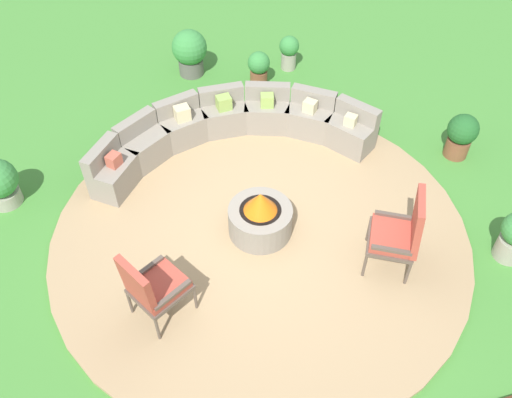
% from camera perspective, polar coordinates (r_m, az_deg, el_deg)
% --- Properties ---
extents(ground_plane, '(24.00, 24.00, 0.00)m').
position_cam_1_polar(ground_plane, '(6.96, 0.45, -3.70)').
color(ground_plane, '#478C38').
extents(patio_circle, '(5.36, 5.36, 0.06)m').
position_cam_1_polar(patio_circle, '(6.94, 0.45, -3.54)').
color(patio_circle, tan).
rests_on(patio_circle, ground_plane).
extents(fire_pit, '(0.81, 0.81, 0.68)m').
position_cam_1_polar(fire_pit, '(6.72, 0.46, -1.96)').
color(fire_pit, gray).
rests_on(fire_pit, patio_circle).
extents(curved_stone_bench, '(4.20, 1.53, 0.69)m').
position_cam_1_polar(curved_stone_bench, '(7.95, -2.86, 7.42)').
color(curved_stone_bench, gray).
rests_on(curved_stone_bench, patio_circle).
extents(lounge_chair_front_left, '(0.76, 0.75, 1.05)m').
position_cam_1_polar(lounge_chair_front_left, '(5.83, -11.05, -9.18)').
color(lounge_chair_front_left, brown).
rests_on(lounge_chair_front_left, patio_circle).
extents(lounge_chair_front_right, '(0.76, 0.79, 1.13)m').
position_cam_1_polar(lounge_chair_front_right, '(6.38, 15.30, -3.38)').
color(lounge_chair_front_right, brown).
rests_on(lounge_chair_front_right, patio_circle).
extents(potted_plant_0, '(0.35, 0.35, 0.62)m').
position_cam_1_polar(potted_plant_0, '(9.75, 3.55, 15.54)').
color(potted_plant_0, '#A89E8E').
rests_on(potted_plant_0, ground_plane).
extents(potted_plant_1, '(0.60, 0.60, 0.82)m').
position_cam_1_polar(potted_plant_1, '(9.61, -7.09, 15.41)').
color(potted_plant_1, '#605B56').
rests_on(potted_plant_1, ground_plane).
extents(potted_plant_4, '(0.45, 0.45, 0.71)m').
position_cam_1_polar(potted_plant_4, '(8.34, 21.10, 6.49)').
color(potted_plant_4, brown).
rests_on(potted_plant_4, ground_plane).
extents(potted_plant_5, '(0.38, 0.38, 0.62)m').
position_cam_1_polar(potted_plant_5, '(9.31, 0.30, 13.88)').
color(potted_plant_5, brown).
rests_on(potted_plant_5, ground_plane).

